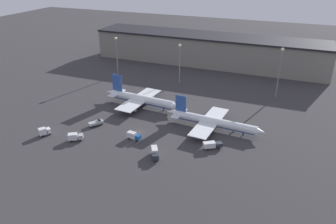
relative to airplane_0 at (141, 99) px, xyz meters
name	(u,v)px	position (x,y,z in m)	size (l,w,h in m)	color
ground	(138,132)	(11.04, -25.72, -3.67)	(600.00, 600.00, 0.00)	#383538
terminal_building	(208,49)	(11.04, 83.84, 6.62)	(161.26, 28.75, 20.51)	gray
airplane_0	(141,99)	(0.00, 0.00, 0.00)	(43.59, 32.31, 14.81)	white
airplane_1	(213,122)	(40.25, -10.04, -0.36)	(46.03, 32.29, 13.01)	white
service_vehicle_0	(44,131)	(-25.17, -43.21, -1.75)	(4.78, 5.41, 3.52)	white
service_vehicle_1	(133,136)	(12.01, -31.94, -1.89)	(6.02, 2.82, 3.19)	#195199
service_vehicle_2	(75,137)	(-10.13, -42.03, -1.83)	(6.46, 5.35, 3.32)	#9EA3A8
service_vehicle_3	(212,145)	(44.52, -26.66, -1.98)	(7.79, 6.29, 2.96)	#282D38
service_vehicle_4	(155,153)	(25.80, -40.74, -1.76)	(5.54, 7.31, 3.43)	#282D38
service_vehicle_5	(96,123)	(-9.65, -27.07, -2.39)	(5.91, 7.08, 2.73)	#9EA3A8
lamp_post_0	(117,51)	(-35.14, 37.20, 12.12)	(1.80, 1.80, 24.80)	slate
lamp_post_1	(180,59)	(7.08, 37.20, 11.97)	(1.80, 1.80, 24.53)	slate
lamp_post_2	(280,67)	(63.02, 37.20, 13.68)	(1.80, 1.80, 27.65)	slate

